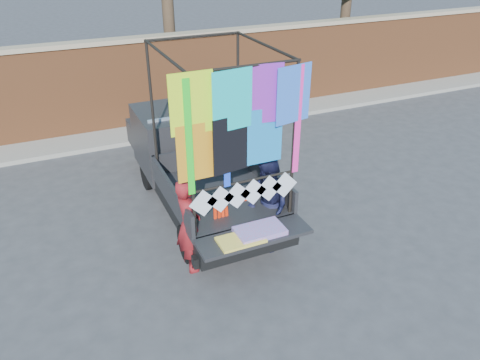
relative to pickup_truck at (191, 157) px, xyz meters
name	(u,v)px	position (x,y,z in m)	size (l,w,h in m)	color
ground	(254,252)	(0.31, -2.54, -0.90)	(90.00, 90.00, 0.00)	#38383A
brick_wall	(151,81)	(0.31, 4.46, 0.43)	(30.00, 0.45, 2.61)	brown
curb	(161,130)	(0.31, 3.76, -0.84)	(30.00, 1.20, 0.12)	gray
pickup_truck	(191,157)	(0.00, 0.00, 0.00)	(2.26, 5.67, 3.57)	black
woman	(188,225)	(-0.88, -2.43, -0.03)	(0.63, 0.42, 1.74)	maroon
man	(267,205)	(0.60, -2.45, 0.01)	(0.88, 0.69, 1.81)	black
streamer_bundle	(224,212)	(-0.23, -2.45, 0.08)	(0.84, 0.16, 0.59)	#F62E0D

